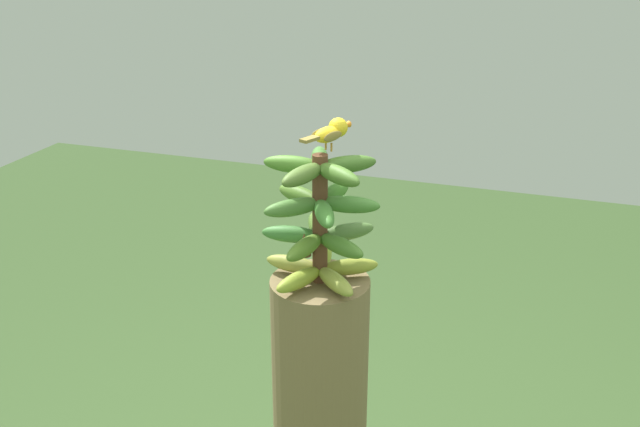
% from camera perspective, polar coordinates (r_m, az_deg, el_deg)
% --- Properties ---
extents(banana_bunch, '(0.31, 0.30, 0.34)m').
position_cam_1_polar(banana_bunch, '(1.81, -0.02, -0.52)').
color(banana_bunch, brown).
rests_on(banana_bunch, banana_tree).
extents(perched_bird, '(0.16, 0.08, 0.07)m').
position_cam_1_polar(perched_bird, '(1.79, 0.91, 6.39)').
color(perched_bird, '#C68933').
rests_on(perched_bird, banana_bunch).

